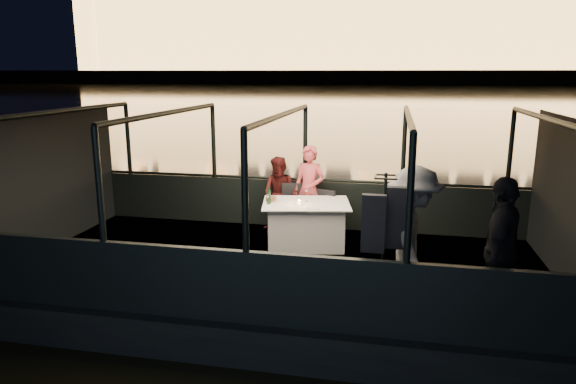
% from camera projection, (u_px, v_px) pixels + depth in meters
% --- Properties ---
extents(river_water, '(500.00, 500.00, 0.00)m').
position_uv_depth(river_water, '(385.00, 94.00, 84.43)').
color(river_water, black).
rests_on(river_water, ground).
extents(boat_hull, '(8.60, 4.40, 1.00)m').
position_uv_depth(boat_hull, '(283.00, 293.00, 8.12)').
color(boat_hull, black).
rests_on(boat_hull, river_water).
extents(boat_deck, '(8.00, 4.00, 0.04)m').
position_uv_depth(boat_deck, '(283.00, 264.00, 8.01)').
color(boat_deck, black).
rests_on(boat_deck, boat_hull).
extents(gunwale_port, '(8.00, 0.08, 0.90)m').
position_uv_depth(gunwale_port, '(305.00, 204.00, 9.81)').
color(gunwale_port, black).
rests_on(gunwale_port, boat_deck).
extents(gunwale_starboard, '(8.00, 0.08, 0.90)m').
position_uv_depth(gunwale_starboard, '(247.00, 288.00, 6.00)').
color(gunwale_starboard, black).
rests_on(gunwale_starboard, boat_deck).
extents(cabin_glass_port, '(8.00, 0.02, 1.40)m').
position_uv_depth(cabin_glass_port, '(305.00, 144.00, 9.55)').
color(cabin_glass_port, '#99B2B2').
rests_on(cabin_glass_port, gunwale_port).
extents(cabin_glass_starboard, '(8.00, 0.02, 1.40)m').
position_uv_depth(cabin_glass_starboard, '(245.00, 192.00, 5.73)').
color(cabin_glass_starboard, '#99B2B2').
rests_on(cabin_glass_starboard, gunwale_starboard).
extents(cabin_roof_glass, '(8.00, 4.00, 0.02)m').
position_uv_depth(cabin_roof_glass, '(282.00, 115.00, 7.48)').
color(cabin_roof_glass, '#99B2B2').
rests_on(cabin_roof_glass, boat_deck).
extents(end_wall_fore, '(0.02, 4.00, 2.30)m').
position_uv_depth(end_wall_fore, '(48.00, 181.00, 8.53)').
color(end_wall_fore, black).
rests_on(end_wall_fore, boat_deck).
extents(end_wall_aft, '(0.02, 4.00, 2.30)m').
position_uv_depth(end_wall_aft, '(570.00, 205.00, 6.96)').
color(end_wall_aft, black).
rests_on(end_wall_aft, boat_deck).
extents(canopy_ribs, '(8.00, 4.00, 2.30)m').
position_uv_depth(canopy_ribs, '(283.00, 191.00, 7.74)').
color(canopy_ribs, black).
rests_on(canopy_ribs, boat_deck).
extents(embankment, '(400.00, 140.00, 6.00)m').
position_uv_depth(embankment, '(392.00, 78.00, 208.21)').
color(embankment, '#423D33').
rests_on(embankment, ground).
extents(dining_table_central, '(1.62, 1.30, 0.77)m').
position_uv_depth(dining_table_central, '(306.00, 224.00, 8.72)').
color(dining_table_central, white).
rests_on(dining_table_central, boat_deck).
extents(chair_port_left, '(0.53, 0.53, 0.92)m').
position_uv_depth(chair_port_left, '(292.00, 211.00, 9.28)').
color(chair_port_left, black).
rests_on(chair_port_left, boat_deck).
extents(chair_port_right, '(0.51, 0.51, 0.85)m').
position_uv_depth(chair_port_right, '(323.00, 214.00, 9.09)').
color(chair_port_right, black).
rests_on(chair_port_right, boat_deck).
extents(coat_stand, '(0.62, 0.57, 1.78)m').
position_uv_depth(coat_stand, '(383.00, 246.00, 6.09)').
color(coat_stand, black).
rests_on(coat_stand, boat_deck).
extents(person_woman_coral, '(0.66, 0.52, 1.63)m').
position_uv_depth(person_woman_coral, '(309.00, 194.00, 9.33)').
color(person_woman_coral, '#D94F53').
rests_on(person_woman_coral, boat_deck).
extents(person_man_maroon, '(0.79, 0.68, 1.41)m').
position_uv_depth(person_man_maroon, '(280.00, 192.00, 9.44)').
color(person_man_maroon, '#431313').
rests_on(person_man_maroon, boat_deck).
extents(passenger_stripe, '(0.69, 1.19, 1.82)m').
position_uv_depth(passenger_stripe, '(413.00, 243.00, 6.31)').
color(passenger_stripe, silver).
rests_on(passenger_stripe, boat_deck).
extents(passenger_dark, '(0.78, 1.13, 1.77)m').
position_uv_depth(passenger_dark, '(500.00, 254.00, 5.95)').
color(passenger_dark, black).
rests_on(passenger_dark, boat_deck).
extents(wine_bottle, '(0.08, 0.08, 0.29)m').
position_uv_depth(wine_bottle, '(269.00, 195.00, 8.53)').
color(wine_bottle, '#14391C').
rests_on(wine_bottle, dining_table_central).
extents(bread_basket, '(0.23, 0.23, 0.07)m').
position_uv_depth(bread_basket, '(271.00, 199.00, 8.72)').
color(bread_basket, brown).
rests_on(bread_basket, dining_table_central).
extents(amber_candle, '(0.06, 0.06, 0.07)m').
position_uv_depth(amber_candle, '(299.00, 202.00, 8.51)').
color(amber_candle, gold).
rests_on(amber_candle, dining_table_central).
extents(plate_near, '(0.30, 0.30, 0.01)m').
position_uv_depth(plate_near, '(313.00, 208.00, 8.29)').
color(plate_near, white).
rests_on(plate_near, dining_table_central).
extents(plate_far, '(0.24, 0.24, 0.01)m').
position_uv_depth(plate_far, '(276.00, 201.00, 8.72)').
color(plate_far, silver).
rests_on(plate_far, dining_table_central).
extents(wine_glass_white, '(0.07, 0.07, 0.17)m').
position_uv_depth(wine_glass_white, '(268.00, 199.00, 8.47)').
color(wine_glass_white, white).
rests_on(wine_glass_white, dining_table_central).
extents(wine_glass_red, '(0.08, 0.08, 0.20)m').
position_uv_depth(wine_glass_red, '(307.00, 196.00, 8.68)').
color(wine_glass_red, silver).
rests_on(wine_glass_red, dining_table_central).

